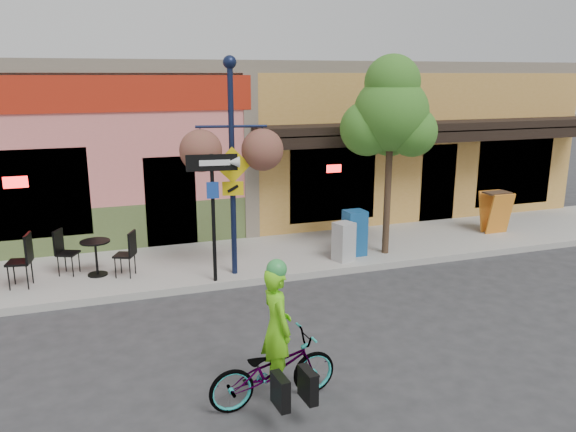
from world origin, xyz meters
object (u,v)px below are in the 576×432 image
object	(u,v)px
street_tree	(389,156)
one_way_sign	(213,219)
building	(248,137)
cyclist_rider	(277,345)
bicycle	(273,370)
newspaper_box_blue	(355,233)
newspaper_box_grey	(344,242)
lamp_post	(232,169)

from	to	relation	value
street_tree	one_way_sign	bearing A→B (deg)	-172.82
building	street_tree	size ratio (longest dim) A/B	4.04
cyclist_rider	street_tree	distance (m)	6.53
building	bicycle	xyz separation A→B (m)	(-2.65, -11.09, -1.79)
newspaper_box_blue	newspaper_box_grey	bearing A→B (deg)	-147.21
cyclist_rider	one_way_sign	size ratio (longest dim) A/B	0.62
one_way_sign	newspaper_box_blue	xyz separation A→B (m)	(3.36, 0.62, -0.76)
lamp_post	newspaper_box_blue	distance (m)	3.35
building	street_tree	distance (m)	6.53
bicycle	newspaper_box_blue	xyz separation A→B (m)	(3.48, 4.87, 0.21)
bicycle	newspaper_box_grey	bearing A→B (deg)	-38.84
newspaper_box_blue	lamp_post	bearing A→B (deg)	-177.59
lamp_post	street_tree	xyz separation A→B (m)	(3.63, 0.21, 0.06)
cyclist_rider	street_tree	world-z (taller)	street_tree
bicycle	cyclist_rider	xyz separation A→B (m)	(0.05, 0.00, 0.34)
building	cyclist_rider	distance (m)	11.49
building	bicycle	bearing A→B (deg)	-103.44
lamp_post	street_tree	size ratio (longest dim) A/B	0.97
one_way_sign	newspaper_box_blue	size ratio (longest dim) A/B	2.46
newspaper_box_grey	bicycle	bearing A→B (deg)	-142.55
building	lamp_post	bearing A→B (deg)	-107.47
newspaper_box_grey	cyclist_rider	bearing A→B (deg)	-142.12
bicycle	one_way_sign	xyz separation A→B (m)	(0.12, 4.24, 0.97)
building	newspaper_box_blue	bearing A→B (deg)	-82.45
newspaper_box_blue	street_tree	size ratio (longest dim) A/B	0.23
bicycle	newspaper_box_grey	distance (m)	5.51
lamp_post	street_tree	bearing A→B (deg)	15.02
bicycle	newspaper_box_blue	bearing A→B (deg)	-40.44
cyclist_rider	newspaper_box_grey	distance (m)	5.48
newspaper_box_blue	building	bearing A→B (deg)	93.63
newspaper_box_blue	newspaper_box_grey	size ratio (longest dim) A/B	1.20
newspaper_box_grey	lamp_post	bearing A→B (deg)	161.78
bicycle	street_tree	xyz separation A→B (m)	(4.22, 4.76, 1.95)
one_way_sign	newspaper_box_grey	bearing A→B (deg)	13.64
one_way_sign	newspaper_box_grey	world-z (taller)	one_way_sign
one_way_sign	newspaper_box_blue	world-z (taller)	one_way_sign
bicycle	cyclist_rider	distance (m)	0.34
lamp_post	bicycle	bearing A→B (deg)	-85.71
building	one_way_sign	world-z (taller)	building
street_tree	cyclist_rider	bearing A→B (deg)	-131.20
lamp_post	newspaper_box_grey	xyz separation A→B (m)	(2.48, 0.02, -1.76)
lamp_post	newspaper_box_grey	distance (m)	3.04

